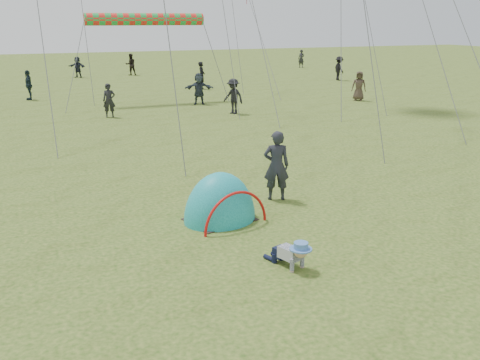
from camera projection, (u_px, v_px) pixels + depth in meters
name	position (u px, v px, depth m)	size (l,w,h in m)	color
ground	(279.00, 253.00, 10.55)	(140.00, 140.00, 0.00)	#214610
crawling_toddler	(292.00, 253.00, 9.86)	(0.53, 0.75, 0.58)	black
popup_tent	(220.00, 220.00, 12.30)	(1.74, 1.43, 2.25)	#0F737B
standing_adult	(276.00, 166.00, 13.45)	(0.65, 0.43, 1.78)	#23242C
crowd_person_0	(109.00, 101.00, 24.95)	(0.57, 0.38, 1.58)	black
crowd_person_3	(339.00, 68.00, 40.18)	(1.14, 0.66, 1.77)	black
crowd_person_5	(78.00, 67.00, 42.17)	(1.51, 0.48, 1.63)	#1F2430
crowd_person_6	(301.00, 59.00, 50.89)	(0.61, 0.40, 1.67)	#242427
crowd_person_8	(29.00, 85.00, 30.38)	(0.98, 0.41, 1.68)	#18262F
crowd_person_9	(233.00, 96.00, 25.88)	(1.09, 0.63, 1.69)	black
crowd_person_10	(359.00, 86.00, 30.12)	(0.80, 0.52, 1.64)	#413329
crowd_person_11	(199.00, 89.00, 28.77)	(1.56, 0.50, 1.68)	#2A333F
crowd_person_12	(202.00, 75.00, 35.09)	(0.65, 0.42, 1.77)	black
crowd_person_13	(131.00, 64.00, 43.89)	(0.85, 0.66, 1.74)	black
rainbow_tube_kite	(146.00, 19.00, 28.49)	(0.64, 0.64, 6.35)	red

